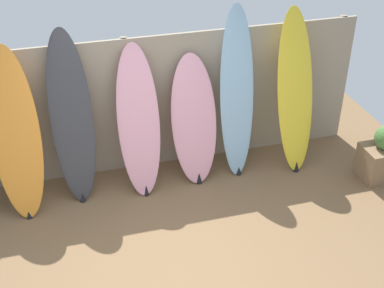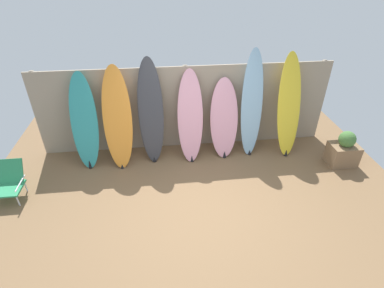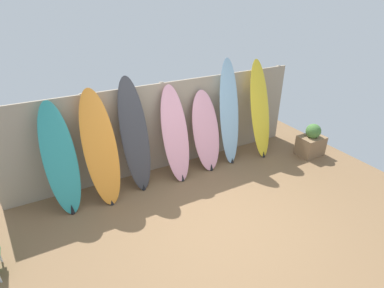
{
  "view_description": "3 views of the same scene",
  "coord_description": "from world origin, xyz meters",
  "views": [
    {
      "loc": [
        -0.81,
        -3.92,
        4.09
      ],
      "look_at": [
        0.47,
        0.72,
        1.05
      ],
      "focal_mm": 50.0,
      "sensor_mm": 36.0,
      "label": 1
    },
    {
      "loc": [
        -0.53,
        -3.67,
        3.67
      ],
      "look_at": [
        -0.02,
        0.69,
        0.84
      ],
      "focal_mm": 28.0,
      "sensor_mm": 36.0,
      "label": 2
    },
    {
      "loc": [
        -2.11,
        -3.06,
        3.34
      ],
      "look_at": [
        0.08,
        0.99,
        0.96
      ],
      "focal_mm": 28.0,
      "sensor_mm": 36.0,
      "label": 3
    }
  ],
  "objects": [
    {
      "name": "ground",
      "position": [
        0.0,
        0.0,
        0.0
      ],
      "size": [
        7.68,
        7.68,
        0.0
      ],
      "primitive_type": "plane",
      "color": "brown"
    },
    {
      "name": "fence_back",
      "position": [
        -0.0,
        2.01,
        0.9
      ],
      "size": [
        6.08,
        0.11,
        1.8
      ],
      "color": "gray",
      "rests_on": "ground"
    },
    {
      "name": "surfboard_skyblue_5",
      "position": [
        1.3,
        1.64,
        1.07
      ],
      "size": [
        0.48,
        0.54,
        2.17
      ],
      "color": "#8CB7D6",
      "rests_on": "ground"
    },
    {
      "name": "surfboard_orange_1",
      "position": [
        -1.36,
        1.54,
        0.97
      ],
      "size": [
        0.56,
        0.68,
        1.95
      ],
      "color": "orange",
      "rests_on": "ground"
    },
    {
      "name": "surfboard_charcoal_2",
      "position": [
        -0.72,
        1.65,
        1.02
      ],
      "size": [
        0.5,
        0.59,
        2.05
      ],
      "color": "#38383D",
      "rests_on": "ground"
    },
    {
      "name": "surfboard_yellow_6",
      "position": [
        2.06,
        1.57,
        1.03
      ],
      "size": [
        0.48,
        0.65,
        2.08
      ],
      "color": "yellow",
      "rests_on": "ground"
    },
    {
      "name": "surfboard_pink_4",
      "position": [
        0.75,
        1.63,
        0.79
      ],
      "size": [
        0.61,
        0.63,
        1.59
      ],
      "color": "pink",
      "rests_on": "ground"
    },
    {
      "name": "planter_box",
      "position": [
        3.07,
        0.91,
        0.31
      ],
      "size": [
        0.55,
        0.42,
        0.74
      ],
      "color": "#846647",
      "rests_on": "ground"
    },
    {
      "name": "surfboard_pink_3",
      "position": [
        0.05,
        1.6,
        0.88
      ],
      "size": [
        0.55,
        0.69,
        1.79
      ],
      "color": "pink",
      "rests_on": "ground"
    }
  ]
}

